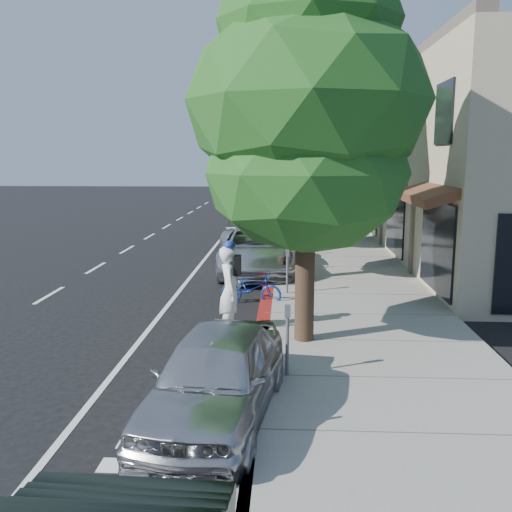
# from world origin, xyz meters

# --- Properties ---
(ground) EXTENTS (120.00, 120.00, 0.00)m
(ground) POSITION_xyz_m (0.00, 0.00, 0.00)
(ground) COLOR black
(ground) RESTS_ON ground
(sidewalk) EXTENTS (4.60, 56.00, 0.15)m
(sidewalk) POSITION_xyz_m (2.30, 8.00, 0.07)
(sidewalk) COLOR gray
(sidewalk) RESTS_ON ground
(curb) EXTENTS (0.30, 56.00, 0.15)m
(curb) POSITION_xyz_m (0.00, 8.00, 0.07)
(curb) COLOR #9E998E
(curb) RESTS_ON ground
(curb_red_segment) EXTENTS (0.32, 4.00, 0.15)m
(curb_red_segment) POSITION_xyz_m (0.00, 1.00, 0.07)
(curb_red_segment) COLOR maroon
(curb_red_segment) RESTS_ON ground
(storefront_building) EXTENTS (10.00, 36.00, 7.00)m
(storefront_building) POSITION_xyz_m (9.60, 18.00, 3.50)
(storefront_building) COLOR #B4A88A
(storefront_building) RESTS_ON ground
(street_tree_0) EXTENTS (4.77, 4.77, 7.80)m
(street_tree_0) POSITION_xyz_m (0.90, -2.00, 4.81)
(street_tree_0) COLOR black
(street_tree_0) RESTS_ON ground
(street_tree_1) EXTENTS (4.57, 4.57, 7.95)m
(street_tree_1) POSITION_xyz_m (0.90, 4.00, 4.97)
(street_tree_1) COLOR black
(street_tree_1) RESTS_ON ground
(street_tree_2) EXTENTS (4.05, 4.05, 6.69)m
(street_tree_2) POSITION_xyz_m (0.90, 10.00, 4.14)
(street_tree_2) COLOR black
(street_tree_2) RESTS_ON ground
(street_tree_3) EXTENTS (4.44, 4.44, 7.26)m
(street_tree_3) POSITION_xyz_m (0.90, 16.00, 4.48)
(street_tree_3) COLOR black
(street_tree_3) RESTS_ON ground
(street_tree_4) EXTENTS (4.58, 4.58, 7.22)m
(street_tree_4) POSITION_xyz_m (0.90, 22.00, 4.42)
(street_tree_4) COLOR black
(street_tree_4) RESTS_ON ground
(street_tree_5) EXTENTS (5.37, 5.37, 7.22)m
(street_tree_5) POSITION_xyz_m (0.90, 28.00, 4.24)
(street_tree_5) COLOR black
(street_tree_5) RESTS_ON ground
(cyclist) EXTENTS (0.57, 0.78, 1.99)m
(cyclist) POSITION_xyz_m (-0.70, -1.34, 1.00)
(cyclist) COLOR white
(cyclist) RESTS_ON ground
(bicycle) EXTENTS (1.76, 0.97, 0.88)m
(bicycle) POSITION_xyz_m (-0.40, 1.35, 0.44)
(bicycle) COLOR #16369B
(bicycle) RESTS_ON ground
(silver_suv) EXTENTS (3.03, 5.76, 1.55)m
(silver_suv) POSITION_xyz_m (-0.50, 5.50, 0.77)
(silver_suv) COLOR silver
(silver_suv) RESTS_ON ground
(dark_sedan) EXTENTS (2.16, 4.99, 1.60)m
(dark_sedan) POSITION_xyz_m (-1.04, 13.05, 0.80)
(dark_sedan) COLOR black
(dark_sedan) RESTS_ON ground
(white_pickup) EXTENTS (2.85, 5.81, 1.63)m
(white_pickup) POSITION_xyz_m (-0.50, 18.05, 0.81)
(white_pickup) COLOR silver
(white_pickup) RESTS_ON ground
(dark_suv_far) EXTENTS (2.20, 5.14, 1.73)m
(dark_suv_far) POSITION_xyz_m (-0.50, 26.49, 0.87)
(dark_suv_far) COLOR black
(dark_suv_far) RESTS_ON ground
(near_car_a) EXTENTS (2.18, 4.29, 1.40)m
(near_car_a) POSITION_xyz_m (-0.50, -5.50, 0.70)
(near_car_a) COLOR #B5B5BA
(near_car_a) RESTS_ON ground
(pedestrian) EXTENTS (1.00, 0.87, 1.75)m
(pedestrian) POSITION_xyz_m (1.21, 10.69, 1.02)
(pedestrian) COLOR black
(pedestrian) RESTS_ON sidewalk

